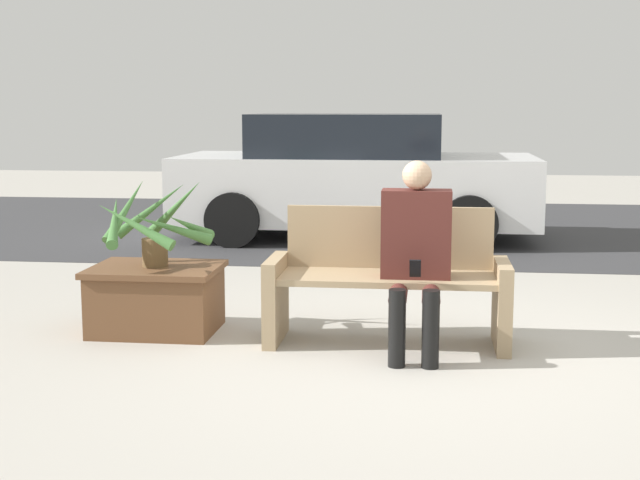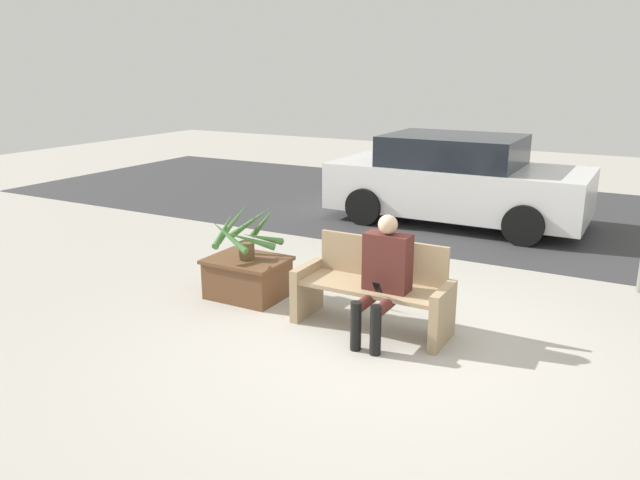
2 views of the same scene
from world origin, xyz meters
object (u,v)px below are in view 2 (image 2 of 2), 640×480
bench (374,289)px  potted_plant (245,234)px  person_seated (383,273)px  planter_box (248,276)px  parked_car (456,180)px

bench → potted_plant: potted_plant is taller
person_seated → potted_plant: bearing=171.9°
person_seated → potted_plant: (-1.78, 0.25, 0.09)m
bench → potted_plant: 1.63m
bench → potted_plant: bearing=177.8°
planter_box → potted_plant: 0.50m
bench → person_seated: bearing=-46.4°
planter_box → parked_car: 4.69m
bench → parked_car: bearing=97.4°
bench → parked_car: size_ratio=0.38×
bench → person_seated: 0.36m
planter_box → parked_car: bearing=77.8°
parked_car → bench: bearing=-82.6°
potted_plant → parked_car: size_ratio=0.19×
bench → parked_car: (-0.60, 4.64, 0.31)m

